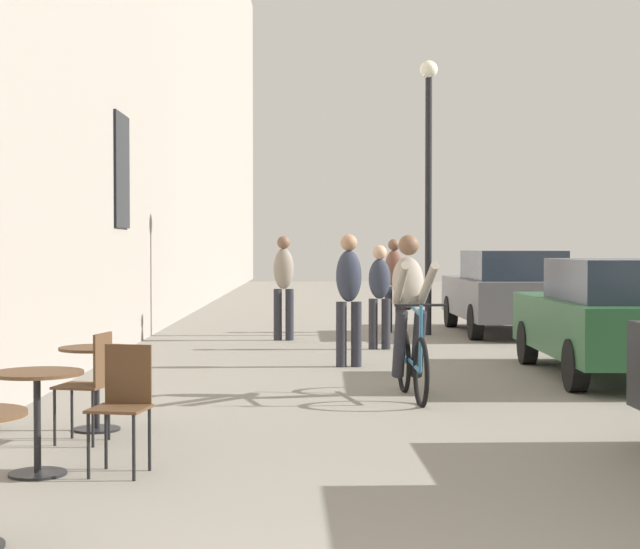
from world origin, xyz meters
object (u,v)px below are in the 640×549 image
cafe_chair_mid_toward_street (123,399)px  street_lamp (429,161)px  parked_car_second (615,316)px  parked_car_third (507,291)px  cyclist_on_bicycle (410,320)px  pedestrian_near (349,292)px  pedestrian_mid (380,291)px  cafe_table_far (97,370)px  pedestrian_furthest (394,280)px  pedestrian_far (284,281)px  cafe_chair_far_toward_street (91,379)px  cafe_table_mid (37,400)px

cafe_chair_mid_toward_street → street_lamp: 12.05m
parked_car_second → parked_car_third: bearing=90.7°
cyclist_on_bicycle → parked_car_third: bearing=72.2°
parked_car_second → parked_car_third: parked_car_third is taller
street_lamp → cafe_chair_mid_toward_street: bearing=-106.9°
pedestrian_near → street_lamp: (1.60, 4.90, 2.12)m
cyclist_on_bicycle → pedestrian_mid: (0.01, 5.04, 0.09)m
cafe_chair_mid_toward_street → cafe_table_far: cafe_chair_mid_toward_street is taller
parked_car_second → pedestrian_near: bearing=159.4°
pedestrian_furthest → cafe_table_far: bearing=-108.3°
pedestrian_mid → parked_car_second: pedestrian_mid is taller
pedestrian_mid → parked_car_third: (2.52, 2.86, -0.12)m
cafe_table_far → pedestrian_mid: pedestrian_mid is taller
pedestrian_far → parked_car_third: (4.04, 1.33, -0.21)m
pedestrian_near → cafe_chair_mid_toward_street: bearing=-105.9°
pedestrian_near → parked_car_third: (3.08, 5.20, -0.20)m
cafe_table_far → pedestrian_far: bearing=80.8°
cafe_table_far → cafe_chair_far_toward_street: (0.07, -0.58, -0.00)m
cafe_table_mid → parked_car_second: size_ratio=0.18×
pedestrian_mid → street_lamp: bearing=67.9°
cyclist_on_bicycle → street_lamp: (1.06, 7.61, 2.30)m
parked_car_second → pedestrian_furthest: bearing=107.5°
cafe_chair_mid_toward_street → street_lamp: street_lamp is taller
pedestrian_far → parked_car_second: size_ratio=0.43×
cafe_table_far → pedestrian_far: 8.68m
cafe_chair_far_toward_street → pedestrian_far: bearing=81.8°
cafe_table_mid → pedestrian_mid: 9.26m
pedestrian_mid → cafe_chair_mid_toward_street: bearing=-105.3°
cafe_chair_far_toward_street → pedestrian_near: pedestrian_near is taller
cafe_table_far → cafe_chair_far_toward_street: bearing=-82.7°
cafe_table_far → street_lamp: 10.69m
cyclist_on_bicycle → pedestrian_furthest: bearing=86.6°
pedestrian_near → street_lamp: size_ratio=0.36×
cafe_chair_mid_toward_street → cafe_table_far: bearing=107.6°
cafe_table_mid → cafe_chair_far_toward_street: (0.12, 1.16, -0.00)m
cafe_table_mid → pedestrian_furthest: bearing=74.0°
pedestrian_far → pedestrian_furthest: size_ratio=1.02×
pedestrian_furthest → street_lamp: bearing=-48.1°
cafe_table_far → pedestrian_near: bearing=63.4°
pedestrian_far → cafe_table_mid: bearing=-97.9°
pedestrian_mid → pedestrian_furthest: (0.48, 3.20, 0.07)m
cafe_table_far → street_lamp: bearing=67.6°
cafe_table_mid → cyclist_on_bicycle: size_ratio=0.41×
pedestrian_furthest → parked_car_second: (2.12, -6.71, -0.23)m
cyclist_on_bicycle → pedestrian_far: bearing=102.9°
pedestrian_far → cafe_table_far: bearing=-99.2°
cafe_table_far → pedestrian_mid: (2.91, 7.02, 0.38)m
cafe_chair_mid_toward_street → cafe_table_mid: bearing=-172.7°
street_lamp → parked_car_third: street_lamp is taller
cafe_chair_far_toward_street → pedestrian_near: size_ratio=0.51×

